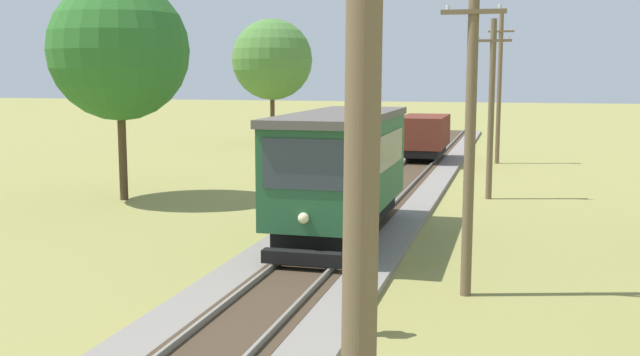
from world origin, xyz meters
TOP-DOWN VIEW (x-y plane):
  - red_tram at (0.00, 16.98)m, footprint 2.60×8.54m
  - freight_car at (0.00, 37.30)m, footprint 2.40×5.20m
  - utility_pole_foreground at (3.96, 0.54)m, footprint 1.40×0.56m
  - utility_pole_near_tram at (3.96, 12.46)m, footprint 1.40×0.49m
  - utility_pole_mid at (3.96, 25.94)m, footprint 1.40×0.42m
  - utility_pole_far at (3.96, 38.24)m, footprint 1.40×0.44m
  - track_worker at (2.23, 9.24)m, footprint 0.45×0.42m
  - tree_right_near at (-11.98, 46.68)m, footprint 5.71×5.71m
  - tree_right_far at (-9.98, 21.99)m, footprint 5.42×5.42m

SIDE VIEW (x-z plane):
  - track_worker at x=2.23m, z-range 0.09..1.88m
  - freight_car at x=0.00m, z-range 0.40..2.71m
  - red_tram at x=0.00m, z-range -0.20..4.59m
  - utility_pole_mid at x=3.96m, z-range 0.10..7.16m
  - utility_pole_near_tram at x=3.96m, z-range 0.10..7.21m
  - utility_pole_foreground at x=3.96m, z-range 0.10..7.82m
  - utility_pole_far at x=3.96m, z-range 0.10..8.31m
  - tree_right_far at x=-9.98m, z-range 1.55..10.10m
  - tree_right_near at x=-11.98m, z-range 1.54..10.34m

